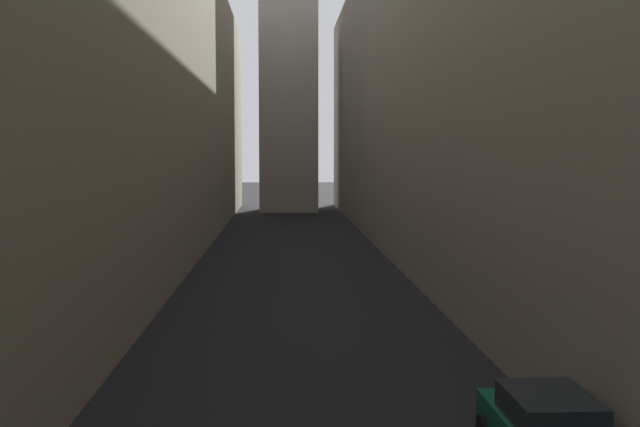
% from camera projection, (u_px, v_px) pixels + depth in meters
% --- Properties ---
extents(ground_plane, '(264.00, 264.00, 0.00)m').
position_uv_depth(ground_plane, '(296.00, 277.00, 39.60)').
color(ground_plane, black).
extents(building_block_left, '(11.31, 108.00, 19.91)m').
position_uv_depth(building_block_left, '(75.00, 78.00, 40.31)').
color(building_block_left, gray).
rests_on(building_block_left, ground).
extents(building_block_right, '(15.96, 108.00, 20.98)m').
position_uv_depth(building_block_right, '(553.00, 70.00, 41.44)').
color(building_block_right, '#756B5B').
rests_on(building_block_right, ground).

